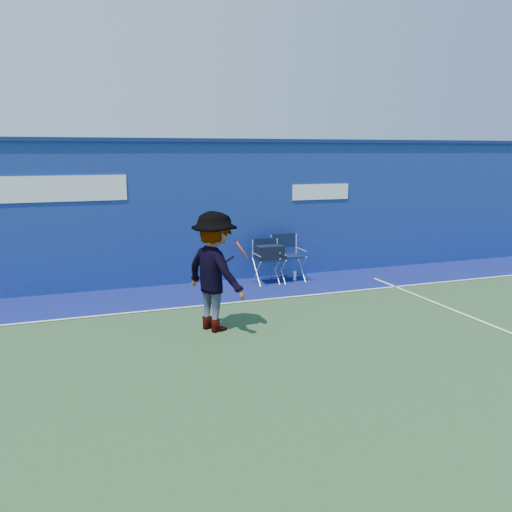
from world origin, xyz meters
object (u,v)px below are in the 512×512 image
object	(u,v)px
directors_chair_left	(269,265)
directors_chair_right	(288,266)
tennis_player	(215,271)
water_bottle	(295,276)

from	to	relation	value
directors_chair_left	directors_chair_right	world-z (taller)	directors_chair_right
directors_chair_left	tennis_player	size ratio (longest dim) A/B	0.50
water_bottle	tennis_player	bearing A→B (deg)	-134.10
directors_chair_right	tennis_player	distance (m)	3.64
water_bottle	tennis_player	size ratio (longest dim) A/B	0.11
water_bottle	directors_chair_right	bearing A→B (deg)	169.61
directors_chair_right	water_bottle	size ratio (longest dim) A/B	4.75
directors_chair_left	tennis_player	world-z (taller)	tennis_player
water_bottle	directors_chair_left	bearing A→B (deg)	-176.59
water_bottle	tennis_player	distance (m)	3.76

